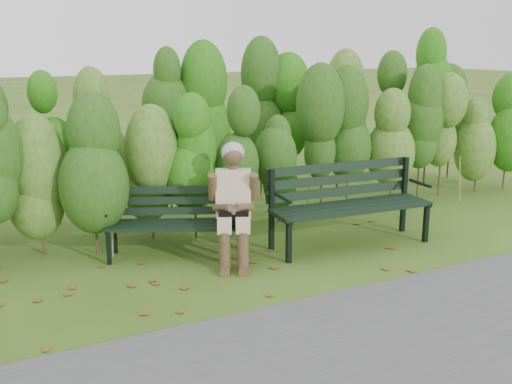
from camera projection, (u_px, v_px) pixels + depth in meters
name	position (u px, v px, depth m)	size (l,w,h in m)	color
ground	(270.00, 265.00, 6.55)	(80.00, 80.00, 0.00)	#384F16
footpath	(405.00, 356.00, 4.65)	(60.00, 2.50, 0.01)	#474749
hedge_band	(204.00, 130.00, 7.85)	(11.04, 1.67, 2.42)	#47381E
leaf_litter	(243.00, 269.00, 6.42)	(5.96, 2.14, 0.01)	brown
bench_left	(178.00, 217.00, 6.76)	(1.63, 1.11, 0.78)	black
bench_right	(347.00, 198.00, 7.14)	(1.98, 0.77, 0.97)	black
seated_woman	(233.00, 198.00, 6.56)	(0.67, 0.88, 1.31)	#C0AA8B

